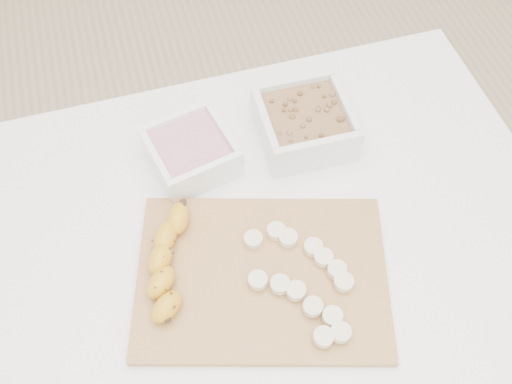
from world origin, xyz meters
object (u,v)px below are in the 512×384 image
object	(u,v)px
bowl_granola	(305,123)
banana	(168,263)
table	(261,252)
bowl_yogurt	(191,152)
cutting_board	(262,276)

from	to	relation	value
bowl_granola	banana	world-z (taller)	bowl_granola
table	banana	world-z (taller)	banana
bowl_yogurt	banana	size ratio (longest dim) A/B	0.83
cutting_board	table	bearing A→B (deg)	74.24
bowl_yogurt	bowl_granola	distance (m)	0.21
bowl_granola	cutting_board	world-z (taller)	bowl_granola
cutting_board	banana	world-z (taller)	banana
banana	bowl_yogurt	bearing A→B (deg)	97.88
cutting_board	banana	size ratio (longest dim) A/B	1.98
bowl_granola	banana	distance (m)	0.35
cutting_board	banana	distance (m)	0.15
table	cutting_board	distance (m)	0.14
bowl_yogurt	bowl_granola	size ratio (longest dim) A/B	0.99
table	bowl_yogurt	xyz separation A→B (m)	(-0.08, 0.16, 0.13)
banana	cutting_board	bearing A→B (deg)	9.63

